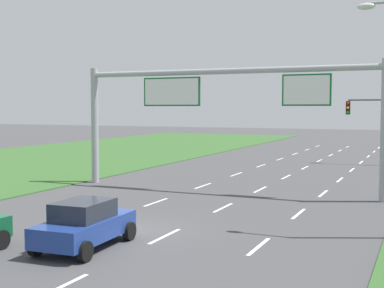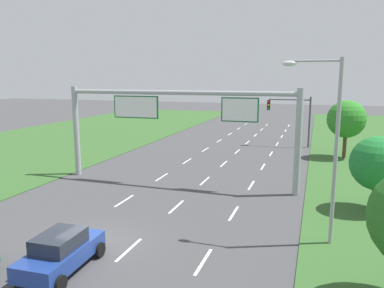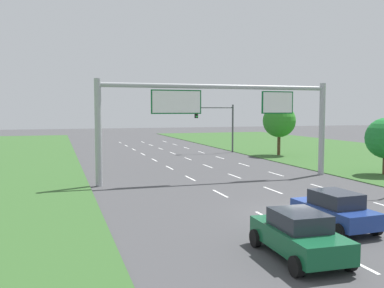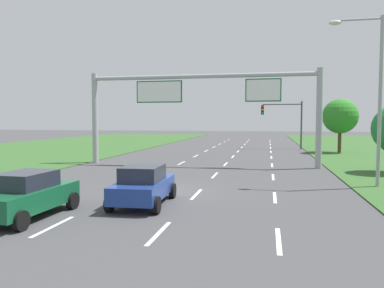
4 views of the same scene
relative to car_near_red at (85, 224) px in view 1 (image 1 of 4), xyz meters
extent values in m
plane|color=#424244|center=(-0.06, 2.48, -0.80)|extent=(200.00, 200.00, 0.00)
cube|color=white|center=(-1.81, 2.48, -0.79)|extent=(0.14, 2.40, 0.01)
cube|color=white|center=(-1.81, 8.48, -0.79)|extent=(0.14, 2.40, 0.01)
cube|color=white|center=(-1.81, 14.48, -0.79)|extent=(0.14, 2.40, 0.01)
cube|color=white|center=(-1.81, 20.48, -0.79)|extent=(0.14, 2.40, 0.01)
cube|color=white|center=(-1.81, 26.48, -0.79)|extent=(0.14, 2.40, 0.01)
cube|color=white|center=(-1.81, 32.48, -0.79)|extent=(0.14, 2.40, 0.01)
cube|color=white|center=(-1.81, 38.48, -0.79)|extent=(0.14, 2.40, 0.01)
cube|color=white|center=(-1.81, 44.48, -0.79)|extent=(0.14, 2.40, 0.01)
cube|color=white|center=(-1.81, 50.48, -0.79)|extent=(0.14, 2.40, 0.01)
cube|color=white|center=(1.69, -3.52, -0.79)|extent=(0.14, 2.40, 0.01)
cube|color=white|center=(1.69, 2.48, -0.79)|extent=(0.14, 2.40, 0.01)
cube|color=white|center=(1.69, 8.48, -0.79)|extent=(0.14, 2.40, 0.01)
cube|color=white|center=(1.69, 14.48, -0.79)|extent=(0.14, 2.40, 0.01)
cube|color=white|center=(1.69, 20.48, -0.79)|extent=(0.14, 2.40, 0.01)
cube|color=white|center=(1.69, 26.48, -0.79)|extent=(0.14, 2.40, 0.01)
cube|color=white|center=(1.69, 32.48, -0.79)|extent=(0.14, 2.40, 0.01)
cube|color=white|center=(1.69, 38.48, -0.79)|extent=(0.14, 2.40, 0.01)
cube|color=white|center=(1.69, 44.48, -0.79)|extent=(0.14, 2.40, 0.01)
cube|color=white|center=(1.69, 50.48, -0.79)|extent=(0.14, 2.40, 0.01)
cube|color=white|center=(5.19, 2.48, -0.79)|extent=(0.14, 2.40, 0.01)
cube|color=white|center=(5.19, 8.48, -0.79)|extent=(0.14, 2.40, 0.01)
cube|color=white|center=(5.19, 14.48, -0.79)|extent=(0.14, 2.40, 0.01)
cube|color=white|center=(5.19, 20.48, -0.79)|extent=(0.14, 2.40, 0.01)
cube|color=white|center=(5.19, 26.48, -0.79)|extent=(0.14, 2.40, 0.01)
cube|color=white|center=(5.19, 32.48, -0.79)|extent=(0.14, 2.40, 0.01)
cube|color=white|center=(5.19, 38.48, -0.79)|extent=(0.14, 2.40, 0.01)
cube|color=white|center=(5.19, 44.48, -0.79)|extent=(0.14, 2.40, 0.01)
cube|color=white|center=(5.19, 50.48, -0.79)|extent=(0.14, 2.40, 0.01)
cube|color=navy|center=(0.00, 0.02, -0.15)|extent=(1.91, 4.00, 0.66)
cube|color=#232833|center=(0.00, -0.06, 0.48)|extent=(1.54, 2.05, 0.60)
cylinder|color=black|center=(-0.95, 1.39, -0.48)|extent=(0.25, 0.65, 0.64)
cylinder|color=black|center=(0.82, 1.47, -0.48)|extent=(0.25, 0.65, 0.64)
cylinder|color=black|center=(-0.82, -1.43, -0.48)|extent=(0.25, 0.65, 0.64)
cylinder|color=black|center=(0.95, -1.35, -0.48)|extent=(0.25, 0.65, 0.64)
cylinder|color=black|center=(-2.39, -1.25, -0.48)|extent=(0.24, 0.65, 0.64)
cylinder|color=#9EA0A5|center=(-8.46, 13.15, 2.70)|extent=(0.44, 0.44, 7.00)
cylinder|color=#9EA0A5|center=(-0.06, 13.15, 5.80)|extent=(16.80, 0.32, 0.32)
cube|color=#0C5B28|center=(-3.21, 13.15, 4.72)|extent=(3.53, 0.12, 1.64)
cube|color=white|center=(-3.21, 13.09, 4.72)|extent=(3.37, 0.01, 1.48)
cube|color=#0C5B28|center=(4.49, 13.15, 4.72)|extent=(2.52, 0.12, 1.64)
cube|color=white|center=(4.49, 13.09, 4.72)|extent=(2.36, 0.01, 1.48)
cylinder|color=#47494F|center=(6.43, 31.34, 4.45)|extent=(4.50, 0.14, 0.14)
cube|color=black|center=(4.18, 31.34, 3.80)|extent=(0.32, 0.36, 1.10)
sphere|color=red|center=(4.18, 31.14, 4.17)|extent=(0.22, 0.22, 0.22)
sphere|color=orange|center=(4.18, 31.14, 3.80)|extent=(0.22, 0.22, 0.22)
sphere|color=green|center=(4.18, 31.14, 3.43)|extent=(0.22, 0.22, 0.22)
ellipsoid|color=silver|center=(8.08, 5.96, 7.45)|extent=(0.64, 0.32, 0.24)
camera|label=1|loc=(10.20, -14.41, 3.81)|focal=50.00mm
camera|label=2|loc=(9.36, -11.54, 6.81)|focal=35.00mm
camera|label=3|loc=(-11.01, -14.98, 4.17)|focal=40.00mm
camera|label=4|loc=(4.86, -14.12, 2.58)|focal=35.00mm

